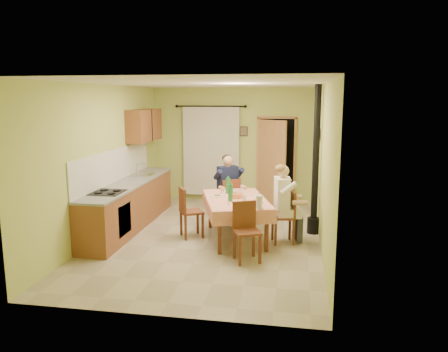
% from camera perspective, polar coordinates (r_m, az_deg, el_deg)
% --- Properties ---
extents(floor, '(4.00, 6.00, 0.01)m').
position_cam_1_polar(floor, '(8.18, -1.86, -8.02)').
color(floor, tan).
rests_on(floor, ground).
extents(room_shell, '(4.04, 6.04, 2.82)m').
position_cam_1_polar(room_shell, '(7.81, -1.94, 4.77)').
color(room_shell, '#C0CE69').
rests_on(room_shell, ground).
extents(kitchen_run, '(0.64, 3.64, 1.56)m').
position_cam_1_polar(kitchen_run, '(8.90, -12.21, -3.52)').
color(kitchen_run, brown).
rests_on(kitchen_run, ground).
extents(upper_cabinets, '(0.35, 1.40, 0.70)m').
position_cam_1_polar(upper_cabinets, '(9.93, -10.35, 6.53)').
color(upper_cabinets, brown).
rests_on(upper_cabinets, room_shell).
extents(curtain, '(1.70, 0.07, 2.22)m').
position_cam_1_polar(curtain, '(10.80, -1.70, 3.31)').
color(curtain, black).
rests_on(curtain, ground).
extents(doorway, '(0.96, 0.54, 2.15)m').
position_cam_1_polar(doorway, '(10.59, 6.56, 1.96)').
color(doorway, black).
rests_on(doorway, ground).
extents(dining_table, '(1.55, 2.01, 0.76)m').
position_cam_1_polar(dining_table, '(8.00, 1.57, -5.59)').
color(dining_table, '#E88F7A').
rests_on(dining_table, ground).
extents(tableware, '(1.02, 1.46, 0.33)m').
position_cam_1_polar(tableware, '(7.79, 1.78, -2.65)').
color(tableware, white).
rests_on(tableware, dining_table).
extents(chair_far, '(0.53, 0.53, 0.94)m').
position_cam_1_polar(chair_far, '(9.02, 0.58, -4.37)').
color(chair_far, brown).
rests_on(chair_far, ground).
extents(chair_near, '(0.51, 0.51, 0.94)m').
position_cam_1_polar(chair_near, '(6.99, 2.99, -8.77)').
color(chair_near, brown).
rests_on(chair_near, ground).
extents(chair_right, '(0.45, 0.45, 0.93)m').
position_cam_1_polar(chair_right, '(7.89, 7.80, -6.61)').
color(chair_right, brown).
rests_on(chair_right, ground).
extents(chair_left, '(0.52, 0.52, 0.94)m').
position_cam_1_polar(chair_left, '(8.15, -4.33, -5.99)').
color(chair_left, brown).
rests_on(chair_left, ground).
extents(man_far, '(0.65, 0.63, 1.39)m').
position_cam_1_polar(man_far, '(8.90, 0.56, -0.67)').
color(man_far, '#141938').
rests_on(man_far, chair_far).
extents(man_right, '(0.54, 0.63, 1.39)m').
position_cam_1_polar(man_right, '(7.74, 7.81, -2.43)').
color(man_right, silver).
rests_on(man_right, chair_right).
extents(stove_flue, '(0.24, 0.24, 2.80)m').
position_cam_1_polar(stove_flue, '(8.36, 11.80, -0.58)').
color(stove_flue, black).
rests_on(stove_flue, ground).
extents(picture_back, '(0.19, 0.03, 0.23)m').
position_cam_1_polar(picture_back, '(10.70, 2.59, 5.86)').
color(picture_back, black).
rests_on(picture_back, room_shell).
extents(picture_right, '(0.03, 0.31, 0.21)m').
position_cam_1_polar(picture_right, '(8.85, 12.32, 5.38)').
color(picture_right, brown).
rests_on(picture_right, room_shell).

